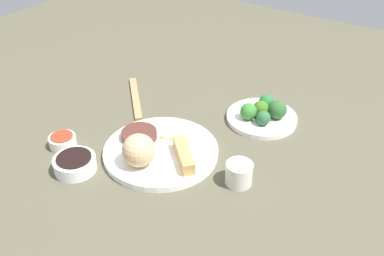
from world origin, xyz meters
name	(u,v)px	position (x,y,z in m)	size (l,w,h in m)	color
tabletop	(154,146)	(0.00, 0.00, 0.01)	(2.20, 2.20, 0.02)	#4C4937
main_plate	(161,151)	(0.02, 0.04, 0.03)	(0.28, 0.28, 0.02)	white
rice_scoop	(139,150)	(0.10, 0.03, 0.07)	(0.08, 0.08, 0.08)	tan
spring_roll	(184,155)	(0.03, 0.11, 0.05)	(0.12, 0.03, 0.03)	tan
crab_rangoon_wonton	(180,133)	(-0.05, 0.05, 0.04)	(0.07, 0.08, 0.01)	beige
stir_fry_heap	(139,135)	(0.02, -0.03, 0.05)	(0.09, 0.09, 0.02)	#4F2822
broccoli_plate	(262,118)	(-0.25, 0.18, 0.03)	(0.19, 0.19, 0.01)	white
broccoli_floret_0	(261,109)	(-0.24, 0.17, 0.06)	(0.04, 0.04, 0.04)	#39641B
broccoli_floret_1	(277,109)	(-0.26, 0.22, 0.06)	(0.05, 0.05, 0.05)	#2C572A
broccoli_floret_2	(248,111)	(-0.21, 0.15, 0.06)	(0.05, 0.05, 0.05)	#34752D
broccoli_floret_3	(267,102)	(-0.28, 0.17, 0.06)	(0.04, 0.04, 0.04)	#236530
broccoli_floret_5	(263,118)	(-0.21, 0.20, 0.05)	(0.04, 0.04, 0.04)	#285B34
soy_sauce_bowl	(75,164)	(0.18, -0.09, 0.04)	(0.10, 0.10, 0.03)	white
soy_sauce_bowl_liquid	(74,158)	(0.18, -0.09, 0.06)	(0.08, 0.08, 0.00)	black
sauce_ramekin_sweet_and_sour	(63,141)	(0.14, -0.18, 0.03)	(0.07, 0.07, 0.03)	white
sauce_ramekin_sweet_and_sour_liquid	(62,136)	(0.14, -0.18, 0.05)	(0.05, 0.05, 0.00)	red
teacup	(239,174)	(0.01, 0.25, 0.05)	(0.06, 0.06, 0.05)	silver
chopsticks_pair	(136,98)	(-0.14, -0.18, 0.02)	(0.23, 0.02, 0.01)	#AB794D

